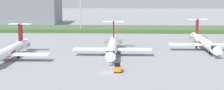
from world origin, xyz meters
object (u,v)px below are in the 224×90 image
object	(u,v)px
regional_jet_second	(9,51)
regional_jet_fourth	(204,42)
regional_jet_third	(112,46)
antenna_mast	(80,7)
baggage_tug	(117,68)
safety_cone_front_marker	(205,62)
safety_cone_mid_marker	(217,61)

from	to	relation	value
regional_jet_second	regional_jet_fourth	xyz separation A→B (m)	(57.21, 17.98, 0.00)
regional_jet_third	antenna_mast	world-z (taller)	antenna_mast
baggage_tug	safety_cone_front_marker	xyz separation A→B (m)	(22.95, 10.50, -0.73)
safety_cone_front_marker	safety_cone_mid_marker	size ratio (longest dim) A/B	1.00
safety_cone_mid_marker	safety_cone_front_marker	bearing A→B (deg)	-165.29
safety_cone_front_marker	safety_cone_mid_marker	xyz separation A→B (m)	(3.30, 0.87, 0.00)
safety_cone_mid_marker	antenna_mast	bearing A→B (deg)	126.04
regional_jet_third	safety_cone_front_marker	xyz separation A→B (m)	(24.82, -10.44, -2.26)
regional_jet_second	safety_cone_mid_marker	distance (m)	56.27
antenna_mast	safety_cone_mid_marker	world-z (taller)	antenna_mast
regional_jet_second	regional_jet_third	xyz separation A→B (m)	(28.09, 8.37, 0.00)
regional_jet_third	baggage_tug	size ratio (longest dim) A/B	9.69
safety_cone_front_marker	regional_jet_second	bearing A→B (deg)	177.76
regional_jet_fourth	safety_cone_front_marker	xyz separation A→B (m)	(-4.30, -20.05, -2.26)
antenna_mast	baggage_tug	xyz separation A→B (m)	(18.07, -72.28, -10.69)
regional_jet_fourth	antenna_mast	bearing A→B (deg)	137.36
regional_jet_third	baggage_tug	distance (m)	21.08
baggage_tug	safety_cone_mid_marker	distance (m)	28.62
regional_jet_third	safety_cone_mid_marker	bearing A→B (deg)	-18.80
regional_jet_third	regional_jet_fourth	bearing A→B (deg)	18.26
safety_cone_mid_marker	baggage_tug	bearing A→B (deg)	-156.59
antenna_mast	regional_jet_second	bearing A→B (deg)	-101.26
regional_jet_third	safety_cone_front_marker	size ratio (longest dim) A/B	56.36
baggage_tug	safety_cone_front_marker	size ratio (longest dim) A/B	5.82
regional_jet_third	safety_cone_mid_marker	size ratio (longest dim) A/B	56.36
regional_jet_fourth	safety_cone_mid_marker	xyz separation A→B (m)	(-1.00, -19.18, -2.26)
regional_jet_second	baggage_tug	xyz separation A→B (m)	(29.96, -12.56, -1.53)
baggage_tug	regional_jet_fourth	bearing A→B (deg)	48.26
regional_jet_fourth	antenna_mast	xyz separation A→B (m)	(-45.32, 41.73, 9.16)
regional_jet_fourth	regional_jet_second	bearing A→B (deg)	-162.55
baggage_tug	safety_cone_front_marker	distance (m)	25.25
regional_jet_second	antenna_mast	distance (m)	61.57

